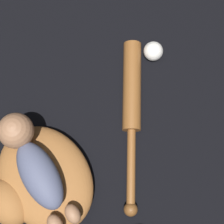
# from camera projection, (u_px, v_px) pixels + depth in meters

# --- Properties ---
(ground_plane) EXTENTS (6.00, 6.00, 0.00)m
(ground_plane) POSITION_uv_depth(u_px,v_px,m) (64.00, 187.00, 1.22)
(ground_plane) COLOR black
(baseball_glove) EXTENTS (0.39, 0.37, 0.11)m
(baseball_glove) POSITION_uv_depth(u_px,v_px,m) (40.00, 182.00, 1.17)
(baseball_glove) COLOR #935B2D
(baseball_glove) RESTS_ON ground
(baby_figure) EXTENTS (0.38, 0.17, 0.11)m
(baby_figure) POSITION_uv_depth(u_px,v_px,m) (33.00, 161.00, 1.09)
(baby_figure) COLOR #4C516B
(baby_figure) RESTS_ON baseball_glove
(baseball_bat) EXTENTS (0.45, 0.43, 0.06)m
(baseball_bat) POSITION_uv_depth(u_px,v_px,m) (132.00, 103.00, 1.26)
(baseball_bat) COLOR brown
(baseball_bat) RESTS_ON ground
(baseball) EXTENTS (0.07, 0.07, 0.07)m
(baseball) POSITION_uv_depth(u_px,v_px,m) (153.00, 51.00, 1.30)
(baseball) COLOR white
(baseball) RESTS_ON ground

